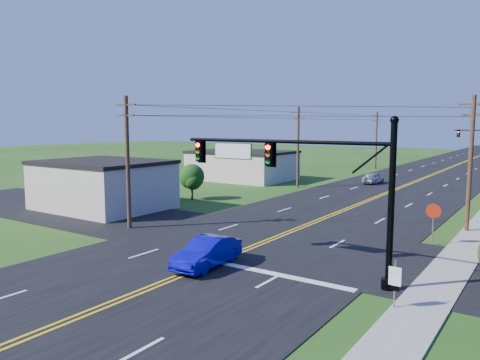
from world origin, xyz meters
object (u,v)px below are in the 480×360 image
Objects in this scene: blue_car at (207,253)px; route_sign at (395,281)px; stop_sign at (433,215)px; signal_mast_main at (297,175)px.

route_sign is (9.32, -0.17, 0.42)m from blue_car.
stop_sign is (8.38, 10.83, 1.08)m from blue_car.
blue_car is at bearing -179.29° from route_sign.
signal_mast_main reaches higher than route_sign.
signal_mast_main is at bearing 160.88° from route_sign.
route_sign is 11.05m from stop_sign.
signal_mast_main is 6.72m from route_sign.
stop_sign is at bearing 96.62° from route_sign.
signal_mast_main is 2.57× the size of blue_car.
route_sign is at bearing -5.03° from blue_car.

